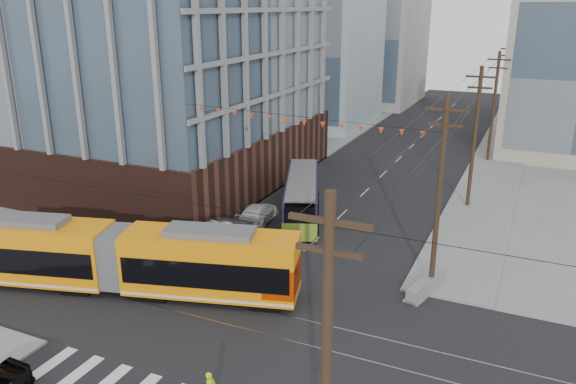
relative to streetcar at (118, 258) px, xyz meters
name	(u,v)px	position (x,y,z in m)	size (l,w,h in m)	color
ground	(196,357)	(7.43, -3.73, -1.94)	(160.00, 160.00, 0.00)	slate
office_building	(122,16)	(-14.57, 19.27, 12.36)	(30.00, 25.00, 28.60)	#381E16
bg_bldg_nw_near	(302,54)	(-9.57, 48.27, 7.06)	(18.00, 16.00, 18.00)	#8C99A5
bg_bldg_nw_far	(368,39)	(-6.57, 68.27, 8.06)	(16.00, 18.00, 20.00)	gray
utility_pole_near	(326,382)	(15.93, -9.73, 3.56)	(0.30, 0.30, 11.00)	black
utility_pole_far	(505,88)	(15.93, 52.27, 3.56)	(0.30, 0.30, 11.00)	black
streetcar	(118,258)	(0.00, 0.00, 0.00)	(20.15, 2.83, 3.88)	orange
city_bus	(302,196)	(4.74, 14.88, -0.38)	(2.38, 11.01, 3.12)	#201231
parked_car_silver	(227,230)	(1.88, 8.55, -1.19)	(1.59, 4.57, 1.50)	#8F929C
parked_car_white	(258,213)	(2.32, 12.34, -1.24)	(1.96, 4.82, 1.40)	silver
parked_car_grey	(304,177)	(1.81, 22.15, -1.21)	(2.43, 5.28, 1.47)	slate
jersey_barrier	(426,285)	(15.73, 6.91, -1.55)	(0.87, 3.89, 0.78)	gray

